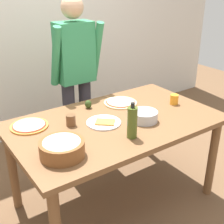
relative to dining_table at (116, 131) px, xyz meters
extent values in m
plane|color=brown|center=(0.00, 0.00, -0.67)|extent=(8.00, 8.00, 0.00)
cube|color=silver|center=(0.00, 1.60, 0.63)|extent=(5.60, 0.10, 2.60)
cube|color=brown|center=(0.00, 0.00, 0.07)|extent=(1.60, 0.96, 0.04)
cylinder|color=brown|center=(0.72, -0.40, -0.31)|extent=(0.07, 0.07, 0.72)
cylinder|color=brown|center=(-0.72, 0.40, -0.31)|extent=(0.07, 0.07, 0.72)
cylinder|color=brown|center=(0.72, 0.40, -0.31)|extent=(0.07, 0.07, 0.72)
cylinder|color=#2D2D38|center=(-0.02, 0.76, -0.24)|extent=(0.12, 0.12, 0.85)
cylinder|color=#2D2D38|center=(0.16, 0.76, -0.24)|extent=(0.12, 0.12, 0.85)
cube|color=#338C59|center=(0.07, 0.76, 0.46)|extent=(0.34, 0.20, 0.55)
cylinder|color=#338C59|center=(-0.14, 0.71, 0.46)|extent=(0.07, 0.21, 0.55)
cylinder|color=#338C59|center=(0.28, 0.71, 0.46)|extent=(0.07, 0.21, 0.55)
sphere|color=tan|center=(0.07, 0.76, 0.85)|extent=(0.20, 0.20, 0.20)
cylinder|color=beige|center=(0.22, 0.25, 0.10)|extent=(0.28, 0.28, 0.01)
cylinder|color=#B22D1E|center=(0.22, 0.25, 0.10)|extent=(0.25, 0.25, 0.00)
cylinder|color=beige|center=(0.22, 0.25, 0.11)|extent=(0.23, 0.23, 0.00)
cylinder|color=#C67A33|center=(-0.58, 0.27, 0.10)|extent=(0.28, 0.28, 0.01)
cylinder|color=#B22D1E|center=(-0.58, 0.27, 0.10)|extent=(0.24, 0.24, 0.00)
cylinder|color=beige|center=(-0.58, 0.27, 0.11)|extent=(0.23, 0.23, 0.00)
cylinder|color=white|center=(-0.11, 0.01, 0.10)|extent=(0.26, 0.26, 0.01)
cube|color=#CC8438|center=(-0.11, -0.01, 0.11)|extent=(0.17, 0.17, 0.01)
cylinder|color=brown|center=(-0.56, -0.22, 0.14)|extent=(0.28, 0.28, 0.10)
ellipsoid|color=beige|center=(-0.56, -0.22, 0.18)|extent=(0.25, 0.25, 0.05)
cylinder|color=#B7B7BC|center=(0.17, -0.14, 0.13)|extent=(0.20, 0.20, 0.08)
cylinder|color=#47561E|center=(-0.06, -0.28, 0.20)|extent=(0.07, 0.07, 0.22)
cylinder|color=black|center=(-0.06, -0.28, 0.33)|extent=(0.03, 0.03, 0.04)
cylinder|color=orange|center=(0.60, -0.03, 0.13)|extent=(0.07, 0.07, 0.08)
cylinder|color=brown|center=(-0.32, 0.12, 0.13)|extent=(0.07, 0.07, 0.08)
ellipsoid|color=#2D4219|center=(-0.05, 0.32, 0.13)|extent=(0.06, 0.06, 0.07)
camera|label=1|loc=(-1.22, -1.70, 1.11)|focal=48.74mm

